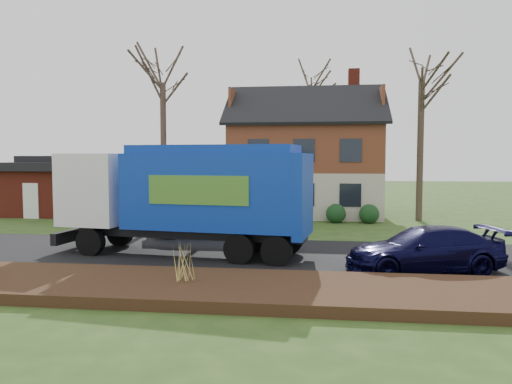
# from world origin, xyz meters

# --- Properties ---
(ground) EXTENTS (120.00, 120.00, 0.00)m
(ground) POSITION_xyz_m (0.00, 0.00, 0.00)
(ground) COLOR #264517
(ground) RESTS_ON ground
(road) EXTENTS (80.00, 7.00, 0.02)m
(road) POSITION_xyz_m (0.00, 0.00, 0.01)
(road) COLOR black
(road) RESTS_ON ground
(mulch_verge) EXTENTS (80.00, 3.50, 0.30)m
(mulch_verge) POSITION_xyz_m (0.00, -5.30, 0.15)
(mulch_verge) COLOR black
(mulch_verge) RESTS_ON ground
(main_house) EXTENTS (12.95, 8.95, 9.26)m
(main_house) POSITION_xyz_m (1.49, 13.91, 4.03)
(main_house) COLOR beige
(main_house) RESTS_ON ground
(ranch_house) EXTENTS (9.80, 8.20, 3.70)m
(ranch_house) POSITION_xyz_m (-12.00, 13.00, 1.81)
(ranch_house) COLOR maroon
(ranch_house) RESTS_ON ground
(garbage_truck) EXTENTS (9.70, 3.69, 4.05)m
(garbage_truck) POSITION_xyz_m (-1.87, -0.24, 2.34)
(garbage_truck) COLOR black
(garbage_truck) RESTS_ON ground
(silver_sedan) EXTENTS (5.35, 3.49, 1.67)m
(silver_sedan) POSITION_xyz_m (-2.11, 4.25, 0.83)
(silver_sedan) COLOR #A3A4AA
(silver_sedan) RESTS_ON ground
(navy_wagon) EXTENTS (5.29, 3.19, 1.43)m
(navy_wagon) POSITION_xyz_m (6.19, -1.99, 0.72)
(navy_wagon) COLOR black
(navy_wagon) RESTS_ON ground
(tree_front_west) EXTENTS (3.51, 3.51, 10.44)m
(tree_front_west) POSITION_xyz_m (-5.32, 7.55, 8.60)
(tree_front_west) COLOR #46342A
(tree_front_west) RESTS_ON ground
(tree_front_east) EXTENTS (4.06, 4.06, 11.27)m
(tree_front_east) POSITION_xyz_m (8.51, 11.15, 9.16)
(tree_front_east) COLOR #46372A
(tree_front_east) RESTS_ON ground
(tree_back) EXTENTS (3.89, 3.89, 12.30)m
(tree_back) POSITION_xyz_m (2.19, 20.74, 10.26)
(tree_back) COLOR #3C3224
(tree_back) RESTS_ON ground
(grass_clump_mid) EXTENTS (0.37, 0.31, 1.05)m
(grass_clump_mid) POSITION_xyz_m (-0.67, -5.18, 0.82)
(grass_clump_mid) COLOR tan
(grass_clump_mid) RESTS_ON mulch_verge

